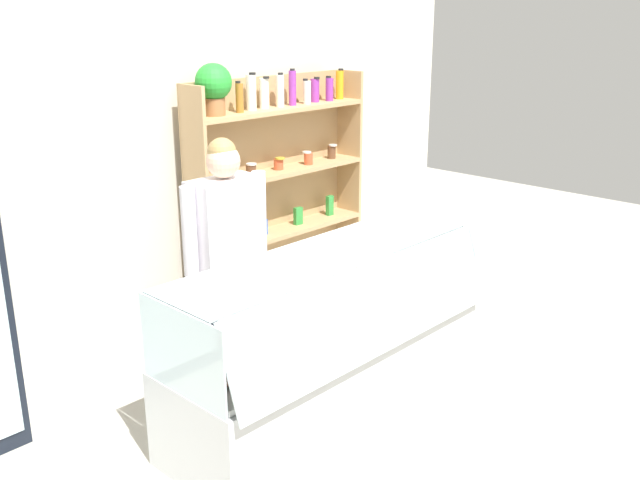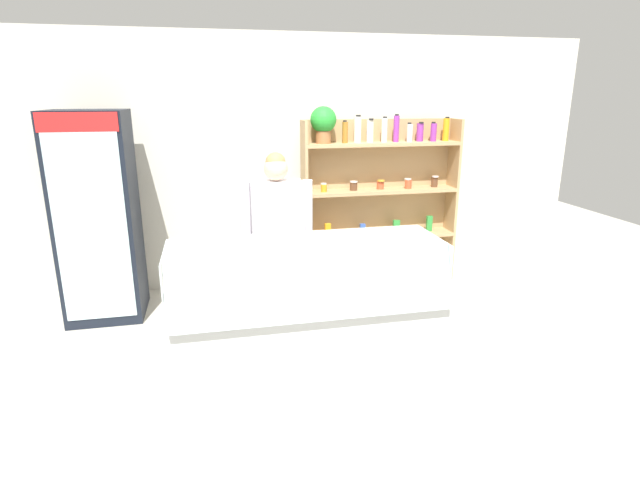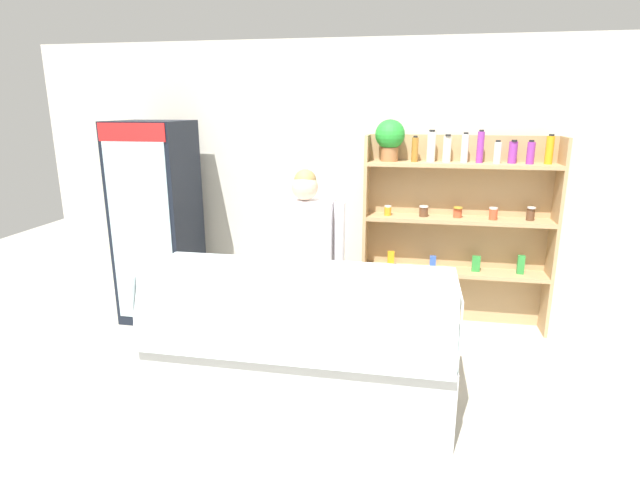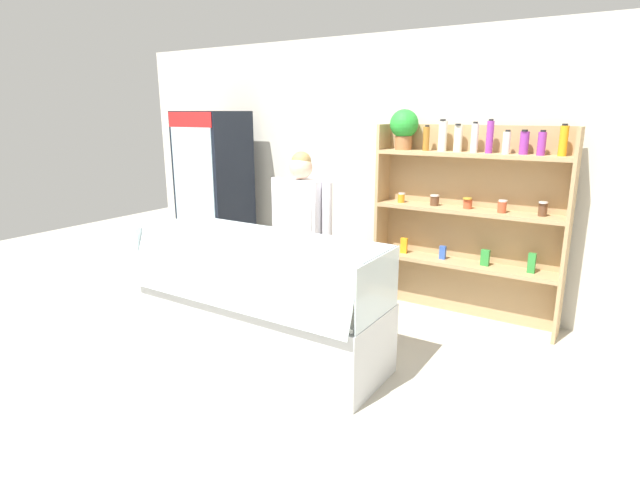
# 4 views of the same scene
# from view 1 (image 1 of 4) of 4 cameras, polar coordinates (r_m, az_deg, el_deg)

# --- Properties ---
(ground_plane) EXTENTS (12.00, 12.00, 0.00)m
(ground_plane) POSITION_cam_1_polar(r_m,az_deg,el_deg) (4.55, 3.04, -12.82)
(ground_plane) COLOR #B7B2A3
(back_wall) EXTENTS (6.80, 0.10, 2.70)m
(back_wall) POSITION_cam_1_polar(r_m,az_deg,el_deg) (5.49, -12.73, 7.28)
(back_wall) COLOR beige
(back_wall) RESTS_ON ground
(shelving_unit) EXTENTS (1.74, 0.29, 1.96)m
(shelving_unit) POSITION_cam_1_polar(r_m,az_deg,el_deg) (5.85, -4.06, 5.89)
(shelving_unit) COLOR tan
(shelving_unit) RESTS_ON ground
(deli_display_case) EXTENTS (2.09, 0.75, 1.01)m
(deli_display_case) POSITION_cam_1_polar(r_m,az_deg,el_deg) (4.28, 0.73, -10.06)
(deli_display_case) COLOR silver
(deli_display_case) RESTS_ON ground
(shop_clerk) EXTENTS (0.65, 0.25, 1.60)m
(shop_clerk) POSITION_cam_1_polar(r_m,az_deg,el_deg) (4.49, -7.44, -0.16)
(shop_clerk) COLOR #383D51
(shop_clerk) RESTS_ON ground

